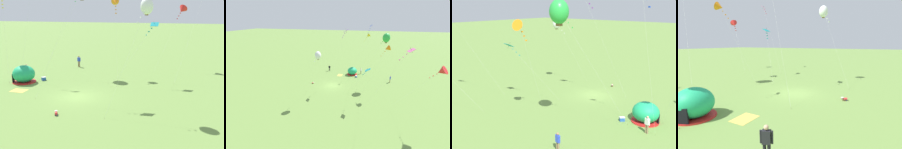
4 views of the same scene
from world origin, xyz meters
The scene contains 11 objects.
ground_plane centered at (0.00, 0.00, 0.00)m, with size 300.00×300.00×0.00m, color olive.
popup_tent centered at (-8.48, 3.50, 1.00)m, with size 2.81×2.81×2.10m.
picnic_blanket centered at (-7.07, 0.28, 0.01)m, with size 1.70×1.30×0.01m, color gold.
cooler_box centered at (-6.59, 4.88, 0.22)m, with size 0.64×0.63×0.44m.
toddler_crawling centered at (0.01, -4.90, 0.18)m, with size 0.42×0.54×0.32m.
person_strolling centered at (-9.57, 5.84, 0.96)m, with size 0.57×0.33×1.72m.
person_far_back centered at (-5.25, 13.48, 0.96)m, with size 0.58×0.32×1.72m.
kite_green centered at (-3.66, 11.37, 11.05)m, with size 4.57×6.91×12.05m.
kite_teal centered at (6.56, 8.13, 6.76)m, with size 4.88×4.45×7.33m.
kite_white centered at (6.87, -0.51, 8.98)m, with size 3.25×4.65×9.71m.
kite_orange centered at (1.06, 11.45, 9.64)m, with size 2.10×5.00×10.30m.
Camera 3 is at (-17.63, 27.85, 11.61)m, focal length 42.00 mm.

